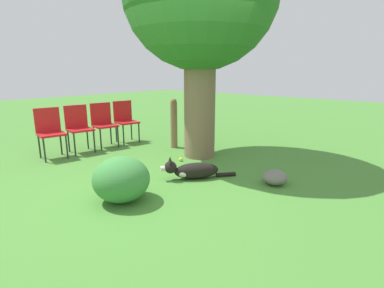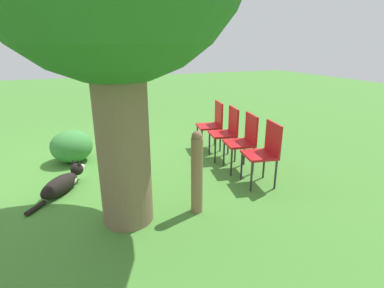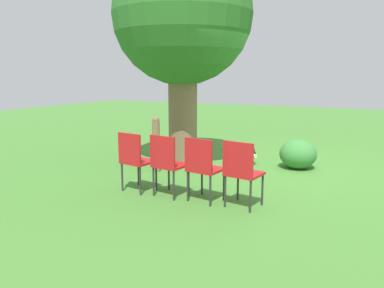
{
  "view_description": "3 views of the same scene",
  "coord_description": "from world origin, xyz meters",
  "px_view_note": "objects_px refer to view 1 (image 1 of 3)",
  "views": [
    {
      "loc": [
        3.27,
        -2.69,
        1.59
      ],
      "look_at": [
        0.38,
        0.63,
        0.5
      ],
      "focal_mm": 28.0,
      "sensor_mm": 36.0,
      "label": 1
    },
    {
      "loc": [
        0.22,
        4.68,
        1.96
      ],
      "look_at": [
        -1.36,
        0.75,
        0.54
      ],
      "focal_mm": 28.0,
      "sensor_mm": 36.0,
      "label": 2
    },
    {
      "loc": [
        -6.87,
        -1.83,
        1.77
      ],
      "look_at": [
        -1.45,
        0.76,
        0.66
      ],
      "focal_mm": 35.0,
      "sensor_mm": 36.0,
      "label": 3
    }
  ],
  "objects_px": {
    "fence_post": "(174,123)",
    "tennis_ball": "(181,159)",
    "red_chair_2": "(103,122)",
    "dog": "(192,170)",
    "red_chair_3": "(125,118)",
    "red_chair_0": "(50,129)",
    "red_chair_1": "(78,125)"
  },
  "relations": [
    {
      "from": "red_chair_2",
      "to": "red_chair_3",
      "type": "height_order",
      "value": "same"
    },
    {
      "from": "red_chair_2",
      "to": "tennis_ball",
      "type": "bearing_deg",
      "value": 17.84
    },
    {
      "from": "red_chair_0",
      "to": "tennis_ball",
      "type": "xyz_separation_m",
      "value": [
        1.98,
        1.4,
        -0.5
      ]
    },
    {
      "from": "fence_post",
      "to": "tennis_ball",
      "type": "xyz_separation_m",
      "value": [
        0.79,
        -0.63,
        -0.49
      ]
    },
    {
      "from": "fence_post",
      "to": "red_chair_2",
      "type": "distance_m",
      "value": 1.5
    },
    {
      "from": "red_chair_0",
      "to": "red_chair_2",
      "type": "height_order",
      "value": "same"
    },
    {
      "from": "dog",
      "to": "red_chair_0",
      "type": "xyz_separation_m",
      "value": [
        -2.71,
        -0.86,
        0.41
      ]
    },
    {
      "from": "dog",
      "to": "tennis_ball",
      "type": "distance_m",
      "value": 0.92
    },
    {
      "from": "red_chair_3",
      "to": "tennis_ball",
      "type": "bearing_deg",
      "value": 1.67
    },
    {
      "from": "dog",
      "to": "fence_post",
      "type": "distance_m",
      "value": 1.96
    },
    {
      "from": "red_chair_0",
      "to": "tennis_ball",
      "type": "distance_m",
      "value": 2.47
    },
    {
      "from": "red_chair_3",
      "to": "red_chair_1",
      "type": "bearing_deg",
      "value": -79.78
    },
    {
      "from": "tennis_ball",
      "to": "fence_post",
      "type": "bearing_deg",
      "value": 141.18
    },
    {
      "from": "fence_post",
      "to": "tennis_ball",
      "type": "relative_size",
      "value": 15.13
    },
    {
      "from": "dog",
      "to": "red_chair_3",
      "type": "xyz_separation_m",
      "value": [
        -2.72,
        0.83,
        0.41
      ]
    },
    {
      "from": "dog",
      "to": "red_chair_2",
      "type": "distance_m",
      "value": 2.76
    },
    {
      "from": "dog",
      "to": "tennis_ball",
      "type": "height_order",
      "value": "dog"
    },
    {
      "from": "fence_post",
      "to": "red_chair_0",
      "type": "distance_m",
      "value": 2.35
    },
    {
      "from": "red_chair_1",
      "to": "dog",
      "type": "bearing_deg",
      "value": 16.18
    },
    {
      "from": "red_chair_1",
      "to": "red_chair_0",
      "type": "bearing_deg",
      "value": -79.78
    },
    {
      "from": "red_chair_3",
      "to": "tennis_ball",
      "type": "height_order",
      "value": "red_chair_3"
    },
    {
      "from": "red_chair_0",
      "to": "red_chair_3",
      "type": "height_order",
      "value": "same"
    },
    {
      "from": "red_chair_0",
      "to": "red_chair_1",
      "type": "xyz_separation_m",
      "value": [
        -0.0,
        0.56,
        0.0
      ]
    },
    {
      "from": "fence_post",
      "to": "dog",
      "type": "bearing_deg",
      "value": -37.59
    },
    {
      "from": "red_chair_3",
      "to": "red_chair_0",
      "type": "bearing_deg",
      "value": -79.78
    },
    {
      "from": "red_chair_0",
      "to": "tennis_ball",
      "type": "relative_size",
      "value": 13.54
    },
    {
      "from": "red_chair_0",
      "to": "red_chair_1",
      "type": "bearing_deg",
      "value": 100.22
    },
    {
      "from": "red_chair_1",
      "to": "red_chair_3",
      "type": "bearing_deg",
      "value": 100.22
    },
    {
      "from": "red_chair_0",
      "to": "red_chair_1",
      "type": "height_order",
      "value": "same"
    },
    {
      "from": "dog",
      "to": "red_chair_3",
      "type": "bearing_deg",
      "value": -68.97
    },
    {
      "from": "red_chair_2",
      "to": "tennis_ball",
      "type": "xyz_separation_m",
      "value": [
        1.98,
        0.27,
        -0.5
      ]
    },
    {
      "from": "red_chair_1",
      "to": "red_chair_2",
      "type": "height_order",
      "value": "same"
    }
  ]
}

